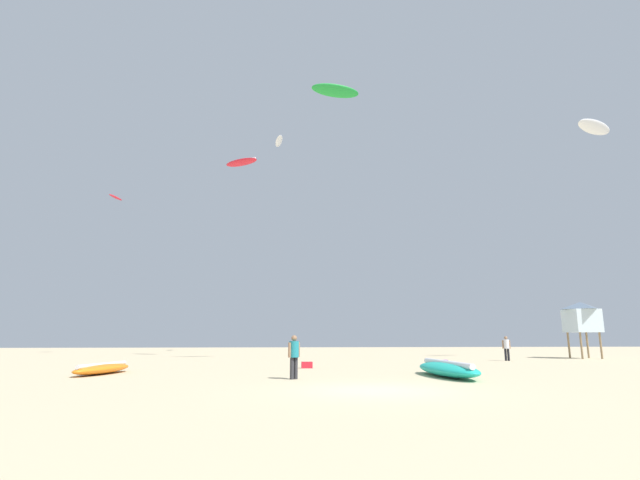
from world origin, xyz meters
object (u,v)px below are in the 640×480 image
Objects in this scene: person_foreground at (294,353)px; kite_aloft_4 at (116,197)px; kite_grounded_near at (447,369)px; kite_aloft_3 at (335,91)px; cooler_box at (442,363)px; gear_bag at (307,365)px; kite_aloft_0 at (594,127)px; person_midground at (506,346)px; kite_aloft_2 at (241,162)px; kite_aloft_1 at (279,141)px; lifeguard_tower at (581,317)px; kite_grounded_mid at (102,369)px.

person_foreground is 35.30m from kite_aloft_4.
kite_grounded_near is (6.16, 0.55, -0.65)m from person_foreground.
cooler_box is at bearing -38.44° from kite_aloft_3.
gear_bag is 29.12m from kite_aloft_0.
person_foreground is 6.22m from kite_grounded_near.
person_midground reaches higher than kite_grounded_near.
kite_grounded_near is 9.46× the size of gear_bag.
person_midground is 0.75× the size of kite_aloft_4.
kite_aloft_2 is at bearing 136.15° from cooler_box.
person_foreground is 36.35m from kite_aloft_1.
kite_aloft_1 reaches higher than cooler_box.
kite_aloft_2 is (-4.80, 13.27, 15.86)m from gear_bag.
person_foreground is at bearing -145.03° from lifeguard_tower.
person_foreground reaches higher than kite_grounded_near.
kite_grounded_near is at bearing -107.94° from cooler_box.
kite_aloft_4 reaches higher than lifeguard_tower.
kite_grounded_mid is 17.19m from cooler_box.
kite_aloft_1 reaches higher than person_foreground.
lifeguard_tower is 32.99m from kite_aloft_1.
kite_grounded_mid is 7.27× the size of cooler_box.
kite_aloft_2 is (-27.26, 6.39, -1.35)m from kite_aloft_0.
cooler_box is 35.42m from kite_aloft_4.
kite_aloft_0 reaches higher than kite_grounded_near.
kite_aloft_4 is at bearing 147.67° from kite_aloft_2.
kite_aloft_4 reaches higher than kite_grounded_near.
kite_aloft_4 is (-40.05, 14.49, -2.35)m from kite_aloft_0.
kite_aloft_3 is at bearing -169.60° from lifeguard_tower.
kite_aloft_4 reaches higher than kite_grounded_mid.
kite_aloft_0 reaches higher than kite_grounded_mid.
person_foreground is 0.76× the size of kite_aloft_4.
kite_aloft_0 is at bearing 83.90° from person_foreground.
kite_aloft_2 is at bearing 117.77° from kite_grounded_near.
kite_aloft_0 is at bearing 17.73° from kite_grounded_mid.
kite_grounded_mid is 7.27× the size of gear_bag.
lifeguard_tower reaches higher than cooler_box.
person_foreground is 19.51m from person_midground.
kite_aloft_2 reaches higher than person_foreground.
kite_aloft_1 is 0.97× the size of kite_aloft_2.
kite_grounded_near is 1.46× the size of kite_aloft_3.
person_midground is 24.94m from kite_aloft_2.
kite_aloft_0 is 1.10× the size of kite_aloft_3.
lifeguard_tower is (22.09, 15.45, 2.10)m from person_foreground.
cooler_box is (-13.60, -7.70, -2.89)m from lifeguard_tower.
kite_grounded_near is at bearing -47.93° from gear_bag.
gear_bag is at bearing -169.76° from cooler_box.
lifeguard_tower is at bearing -17.60° from kite_aloft_4.
person_midground is 0.40× the size of kite_aloft_0.
person_midground is 0.31× the size of kite_grounded_near.
gear_bag is 0.15× the size of kite_aloft_3.
person_foreground is 21.64m from kite_aloft_3.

